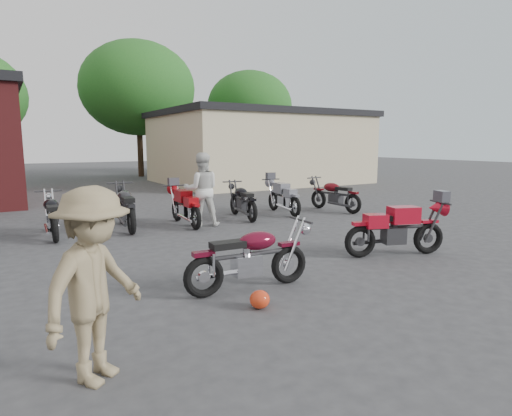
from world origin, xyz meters
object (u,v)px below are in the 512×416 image
sportbike (397,226)px  row_bike_7 (334,193)px  row_bike_2 (52,213)px  row_bike_6 (283,195)px  vintage_motorcycle (251,253)px  person_tan (95,286)px  person_light (202,190)px  row_bike_5 (242,199)px  row_bike_4 (185,204)px  row_bike_3 (126,205)px  helmet (260,299)px

sportbike → row_bike_7: sportbike is taller
sportbike → row_bike_7: (2.57, 4.76, -0.00)m
row_bike_2 → row_bike_6: 6.36m
vintage_motorcycle → person_tan: (-2.38, -1.38, 0.34)m
person_light → row_bike_5: size_ratio=0.99×
row_bike_4 → row_bike_7: size_ratio=0.97×
row_bike_3 → person_tan: bearing=169.6°
sportbike → row_bike_4: 5.45m
person_light → row_bike_3: (-1.79, 0.60, -0.34)m
row_bike_3 → row_bike_4: (1.44, -0.30, -0.06)m
person_tan → row_bike_7: size_ratio=0.91×
row_bike_6 → helmet: bearing=150.0°
row_bike_3 → row_bike_4: bearing=-96.1°
row_bike_4 → row_bike_5: row_bike_5 is taller
sportbike → row_bike_6: size_ratio=1.03×
row_bike_5 → row_bike_7: 3.14m
row_bike_4 → row_bike_5: 1.79m
row_bike_3 → row_bike_5: row_bike_3 is taller
helmet → row_bike_3: size_ratio=0.13×
person_tan → row_bike_7: bearing=-1.5°
helmet → row_bike_7: row_bike_7 is taller
vintage_motorcycle → helmet: vintage_motorcycle is taller
row_bike_3 → row_bike_6: bearing=-85.3°
person_light → row_bike_3: size_ratio=0.90×
row_bike_5 → row_bike_7: row_bike_7 is taller
vintage_motorcycle → helmet: size_ratio=7.14×
vintage_motorcycle → person_light: size_ratio=1.00×
vintage_motorcycle → row_bike_6: bearing=55.4°
row_bike_4 → helmet: bearing=168.7°
vintage_motorcycle → row_bike_2: size_ratio=1.00×
sportbike → person_light: bearing=132.1°
sportbike → row_bike_2: bearing=155.5°
helmet → row_bike_6: size_ratio=0.14×
helmet → row_bike_5: (3.05, 6.00, 0.43)m
person_light → person_tan: size_ratio=1.07×
helmet → row_bike_4: 6.01m
row_bike_2 → row_bike_7: row_bike_7 is taller
row_bike_2 → vintage_motorcycle: bearing=-157.0°
helmet → row_bike_2: 6.38m
helmet → row_bike_5: size_ratio=0.14×
helmet → row_bike_2: size_ratio=0.14×
row_bike_3 → vintage_motorcycle: bearing=-170.0°
row_bike_6 → row_bike_2: bearing=96.5°
vintage_motorcycle → row_bike_4: vintage_motorcycle is taller
person_light → row_bike_2: bearing=9.8°
sportbike → person_light: size_ratio=1.03×
sportbike → row_bike_3: size_ratio=0.93×
row_bike_5 → row_bike_6: (1.45, 0.08, 0.00)m
row_bike_6 → person_tan: bearing=142.2°
row_bike_5 → row_bike_6: bearing=-78.6°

